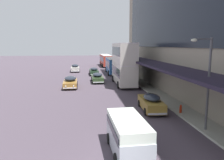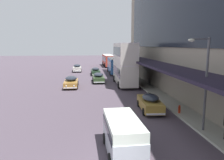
{
  "view_description": "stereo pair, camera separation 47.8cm",
  "coord_description": "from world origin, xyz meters",
  "px_view_note": "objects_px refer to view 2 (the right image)",
  "views": [
    {
      "loc": [
        -1.83,
        -7.18,
        5.92
      ],
      "look_at": [
        1.47,
        18.45,
        1.78
      ],
      "focal_mm": 35.0,
      "sensor_mm": 36.0,
      "label": 1
    },
    {
      "loc": [
        -1.35,
        -7.24,
        5.92
      ],
      "look_at": [
        1.47,
        18.45,
        1.78
      ],
      "focal_mm": 35.0,
      "sensor_mm": 36.0,
      "label": 2
    }
  ],
  "objects_px": {
    "street_lamp": "(204,77)",
    "sedan_second_near": "(77,68)",
    "transit_bus_kerbside_front": "(124,63)",
    "sedan_far_back": "(96,71)",
    "transit_bus_kerbside_rear": "(115,65)",
    "sedan_trailing_near": "(150,102)",
    "sedan_lead_mid": "(71,82)",
    "transit_bus_kerbside_far": "(108,60)",
    "vw_van": "(122,133)",
    "fire_hydrant": "(179,109)",
    "sedan_trailing_mid": "(98,77)"
  },
  "relations": [
    {
      "from": "transit_bus_kerbside_far",
      "to": "fire_hydrant",
      "type": "height_order",
      "value": "transit_bus_kerbside_far"
    },
    {
      "from": "sedan_trailing_mid",
      "to": "fire_hydrant",
      "type": "distance_m",
      "value": 18.5
    },
    {
      "from": "transit_bus_kerbside_rear",
      "to": "transit_bus_kerbside_far",
      "type": "bearing_deg",
      "value": 89.91
    },
    {
      "from": "transit_bus_kerbside_rear",
      "to": "sedan_trailing_near",
      "type": "bearing_deg",
      "value": -90.25
    },
    {
      "from": "sedan_trailing_near",
      "to": "fire_hydrant",
      "type": "distance_m",
      "value": 2.62
    },
    {
      "from": "sedan_trailing_near",
      "to": "fire_hydrant",
      "type": "xyz_separation_m",
      "value": [
        2.2,
        -1.39,
        -0.28
      ]
    },
    {
      "from": "transit_bus_kerbside_far",
      "to": "street_lamp",
      "type": "distance_m",
      "value": 48.22
    },
    {
      "from": "sedan_trailing_near",
      "to": "sedan_lead_mid",
      "type": "bearing_deg",
      "value": 123.03
    },
    {
      "from": "sedan_second_near",
      "to": "street_lamp",
      "type": "distance_m",
      "value": 37.7
    },
    {
      "from": "transit_bus_kerbside_rear",
      "to": "street_lamp",
      "type": "xyz_separation_m",
      "value": [
        1.96,
        -31.8,
        1.96
      ]
    },
    {
      "from": "sedan_second_near",
      "to": "fire_hydrant",
      "type": "relative_size",
      "value": 7.04
    },
    {
      "from": "sedan_lead_mid",
      "to": "sedan_far_back",
      "type": "xyz_separation_m",
      "value": [
        3.91,
        12.8,
        -0.03
      ]
    },
    {
      "from": "transit_bus_kerbside_far",
      "to": "sedan_second_near",
      "type": "distance_m",
      "value": 14.49
    },
    {
      "from": "sedan_lead_mid",
      "to": "sedan_far_back",
      "type": "distance_m",
      "value": 13.38
    },
    {
      "from": "street_lamp",
      "to": "sedan_trailing_near",
      "type": "bearing_deg",
      "value": 111.67
    },
    {
      "from": "transit_bus_kerbside_front",
      "to": "sedan_second_near",
      "type": "height_order",
      "value": "transit_bus_kerbside_front"
    },
    {
      "from": "transit_bus_kerbside_far",
      "to": "sedan_second_near",
      "type": "relative_size",
      "value": 2.32
    },
    {
      "from": "sedan_trailing_mid",
      "to": "sedan_trailing_near",
      "type": "bearing_deg",
      "value": -76.32
    },
    {
      "from": "sedan_second_near",
      "to": "fire_hydrant",
      "type": "xyz_separation_m",
      "value": [
        10.2,
        -32.37,
        -0.31
      ]
    },
    {
      "from": "street_lamp",
      "to": "sedan_second_near",
      "type": "bearing_deg",
      "value": 105.56
    },
    {
      "from": "sedan_trailing_near",
      "to": "fire_hydrant",
      "type": "relative_size",
      "value": 6.59
    },
    {
      "from": "transit_bus_kerbside_far",
      "to": "sedan_lead_mid",
      "type": "xyz_separation_m",
      "value": [
        -8.1,
        -30.68,
        -1.08
      ]
    },
    {
      "from": "transit_bus_kerbside_front",
      "to": "sedan_trailing_near",
      "type": "height_order",
      "value": "transit_bus_kerbside_front"
    },
    {
      "from": "sedan_second_near",
      "to": "sedan_trailing_mid",
      "type": "xyz_separation_m",
      "value": [
        4.1,
        -14.91,
        -0.04
      ]
    },
    {
      "from": "sedan_trailing_mid",
      "to": "fire_hydrant",
      "type": "xyz_separation_m",
      "value": [
        6.11,
        -17.46,
        -0.27
      ]
    },
    {
      "from": "street_lamp",
      "to": "sedan_far_back",
      "type": "bearing_deg",
      "value": 101.43
    },
    {
      "from": "transit_bus_kerbside_rear",
      "to": "sedan_far_back",
      "type": "bearing_deg",
      "value": -159.66
    },
    {
      "from": "vw_van",
      "to": "transit_bus_kerbside_front",
      "type": "bearing_deg",
      "value": 80.22
    },
    {
      "from": "vw_van",
      "to": "transit_bus_kerbside_far",
      "type": "bearing_deg",
      "value": 85.65
    },
    {
      "from": "sedan_trailing_near",
      "to": "sedan_far_back",
      "type": "xyz_separation_m",
      "value": [
        -4.05,
        25.04,
        -0.03
      ]
    },
    {
      "from": "transit_bus_kerbside_front",
      "to": "sedan_trailing_mid",
      "type": "height_order",
      "value": "transit_bus_kerbside_front"
    },
    {
      "from": "transit_bus_kerbside_rear",
      "to": "sedan_far_back",
      "type": "distance_m",
      "value": 4.58
    },
    {
      "from": "transit_bus_kerbside_front",
      "to": "sedan_lead_mid",
      "type": "bearing_deg",
      "value": -172.45
    },
    {
      "from": "sedan_lead_mid",
      "to": "sedan_second_near",
      "type": "height_order",
      "value": "sedan_second_near"
    },
    {
      "from": "sedan_trailing_mid",
      "to": "vw_van",
      "type": "height_order",
      "value": "vw_van"
    },
    {
      "from": "transit_bus_kerbside_far",
      "to": "vw_van",
      "type": "height_order",
      "value": "transit_bus_kerbside_far"
    },
    {
      "from": "street_lamp",
      "to": "fire_hydrant",
      "type": "height_order",
      "value": "street_lamp"
    },
    {
      "from": "sedan_far_back",
      "to": "fire_hydrant",
      "type": "xyz_separation_m",
      "value": [
        6.24,
        -26.43,
        -0.25
      ]
    },
    {
      "from": "fire_hydrant",
      "to": "sedan_lead_mid",
      "type": "bearing_deg",
      "value": 126.69
    },
    {
      "from": "sedan_far_back",
      "to": "fire_hydrant",
      "type": "distance_m",
      "value": 27.16
    },
    {
      "from": "sedan_trailing_near",
      "to": "sedan_trailing_mid",
      "type": "bearing_deg",
      "value": 103.68
    },
    {
      "from": "sedan_lead_mid",
      "to": "vw_van",
      "type": "relative_size",
      "value": 1.07
    },
    {
      "from": "street_lamp",
      "to": "fire_hydrant",
      "type": "bearing_deg",
      "value": 88.12
    },
    {
      "from": "transit_bus_kerbside_far",
      "to": "street_lamp",
      "type": "xyz_separation_m",
      "value": [
        1.93,
        -48.14,
        1.99
      ]
    },
    {
      "from": "transit_bus_kerbside_front",
      "to": "sedan_far_back",
      "type": "distance_m",
      "value": 12.67
    },
    {
      "from": "sedan_second_near",
      "to": "fire_hydrant",
      "type": "bearing_deg",
      "value": -72.5
    },
    {
      "from": "transit_bus_kerbside_rear",
      "to": "fire_hydrant",
      "type": "xyz_separation_m",
      "value": [
        2.08,
        -27.97,
        -1.38
      ]
    },
    {
      "from": "street_lamp",
      "to": "transit_bus_kerbside_rear",
      "type": "bearing_deg",
      "value": 93.52
    },
    {
      "from": "sedan_second_near",
      "to": "street_lamp",
      "type": "relative_size",
      "value": 0.79
    },
    {
      "from": "fire_hydrant",
      "to": "sedan_second_near",
      "type": "bearing_deg",
      "value": 107.5
    }
  ]
}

